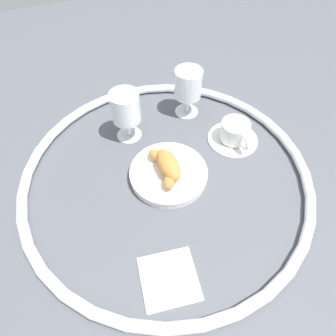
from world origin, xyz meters
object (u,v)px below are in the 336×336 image
object	(u,v)px
coffee_cup_near	(234,133)
pastry_plate	(168,172)
croissant_large	(167,165)
juice_glass_right	(126,109)
juice_glass_left	(188,86)
folded_napkin	(169,278)

from	to	relation	value
coffee_cup_near	pastry_plate	bearing A→B (deg)	101.97
croissant_large	juice_glass_right	xyz separation A→B (m)	(0.17, 0.04, 0.05)
juice_glass_left	juice_glass_right	xyz separation A→B (m)	(-0.03, 0.19, -0.00)
pastry_plate	juice_glass_left	xyz separation A→B (m)	(0.20, -0.14, 0.08)
coffee_cup_near	juice_glass_left	bearing A→B (deg)	23.98
croissant_large	juice_glass_right	bearing A→B (deg)	14.01
croissant_large	folded_napkin	bearing A→B (deg)	158.81
coffee_cup_near	croissant_large	bearing A→B (deg)	101.80
juice_glass_left	folded_napkin	world-z (taller)	juice_glass_left
croissant_large	juice_glass_left	world-z (taller)	juice_glass_left
pastry_plate	folded_napkin	bearing A→B (deg)	158.14
croissant_large	juice_glass_left	bearing A→B (deg)	-35.95
juice_glass_left	juice_glass_right	size ratio (longest dim) A/B	1.00
pastry_plate	folded_napkin	world-z (taller)	pastry_plate
coffee_cup_near	juice_glass_left	world-z (taller)	juice_glass_left
croissant_large	pastry_plate	bearing A→B (deg)	-90.07
juice_glass_left	juice_glass_right	distance (m)	0.19
croissant_large	juice_glass_left	xyz separation A→B (m)	(0.20, -0.14, 0.05)
croissant_large	juice_glass_right	world-z (taller)	juice_glass_right
juice_glass_right	folded_napkin	bearing A→B (deg)	173.17
coffee_cup_near	juice_glass_left	distance (m)	0.18
pastry_plate	juice_glass_right	distance (m)	0.19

